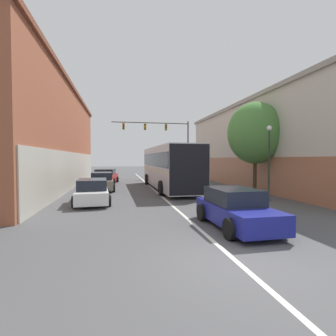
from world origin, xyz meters
TOP-DOWN VIEW (x-y plane):
  - ground_plane at (0.00, 0.00)m, footprint 160.00×160.00m
  - lane_center_line at (0.00, 15.65)m, footprint 0.14×43.30m
  - building_left_brick at (-10.92, 18.19)m, footprint 9.28×27.31m
  - building_right_storefront at (12.30, 15.83)m, footprint 10.06×25.16m
  - bus at (1.26, 15.33)m, footprint 3.04×12.26m
  - hatchback_foreground at (1.35, 3.00)m, footprint 2.01×4.09m
  - parked_car_left_near at (-4.01, 21.01)m, footprint 2.52×4.61m
  - parked_car_left_mid at (-4.04, 15.17)m, footprint 2.08×4.21m
  - parked_car_left_far at (-4.20, 9.34)m, footprint 2.15×4.50m
  - traffic_signal_gantry at (2.96, 27.28)m, footprint 9.80×0.36m
  - street_lamp at (5.93, 8.31)m, footprint 0.30×0.30m
  - street_tree_near at (6.67, 11.23)m, footprint 3.90×3.51m

SIDE VIEW (x-z plane):
  - ground_plane at x=0.00m, z-range 0.00..0.00m
  - lane_center_line at x=0.00m, z-range 0.00..0.01m
  - parked_car_left_far at x=-4.20m, z-range -0.04..1.30m
  - hatchback_foreground at x=1.35m, z-range -0.03..1.35m
  - parked_car_left_mid at x=-4.04m, z-range -0.04..1.38m
  - parked_car_left_near at x=-4.01m, z-range -0.04..1.41m
  - bus at x=1.26m, z-range 0.21..3.61m
  - street_lamp at x=5.93m, z-range 0.26..4.66m
  - building_right_storefront at x=12.30m, z-range 0.12..7.47m
  - street_tree_near at x=6.67m, z-range 1.05..7.46m
  - building_left_brick at x=-10.92m, z-range 0.12..8.65m
  - traffic_signal_gantry at x=2.96m, z-range 1.82..9.11m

